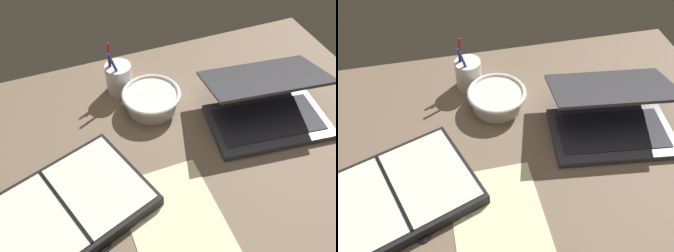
% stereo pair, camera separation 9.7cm
% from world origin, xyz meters
% --- Properties ---
extents(desk_top, '(1.40, 1.00, 0.02)m').
position_xyz_m(desk_top, '(0.00, 0.00, 0.01)').
color(desk_top, '#75604C').
rests_on(desk_top, ground).
extents(laptop, '(0.36, 0.31, 0.15)m').
position_xyz_m(laptop, '(0.32, 0.07, 0.07)').
color(laptop, '#38383D').
rests_on(laptop, desk_top).
extents(bowl, '(0.17, 0.17, 0.06)m').
position_xyz_m(bowl, '(0.03, 0.23, 0.05)').
color(bowl, silver).
rests_on(bowl, desk_top).
extents(pen_cup, '(0.08, 0.08, 0.16)m').
position_xyz_m(pen_cup, '(-0.04, 0.33, 0.07)').
color(pen_cup, white).
rests_on(pen_cup, desk_top).
extents(planner, '(0.44, 0.37, 0.04)m').
position_xyz_m(planner, '(-0.27, -0.04, 0.04)').
color(planner, black).
rests_on(planner, desk_top).
extents(scissors, '(0.14, 0.08, 0.01)m').
position_xyz_m(scissors, '(-0.20, -0.13, 0.02)').
color(scissors, '#B7B7BC').
rests_on(scissors, desk_top).
extents(paper_sheet_front, '(0.21, 0.29, 0.00)m').
position_xyz_m(paper_sheet_front, '(-0.04, -0.14, 0.02)').
color(paper_sheet_front, '#F4EFB2').
rests_on(paper_sheet_front, desk_top).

